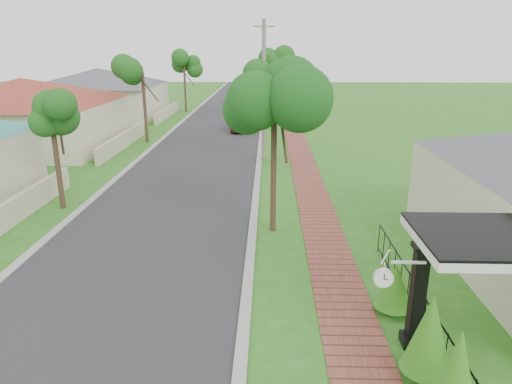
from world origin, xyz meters
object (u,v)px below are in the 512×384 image
(near_tree, at_px, (274,99))
(station_clock, at_px, (385,277))
(utility_pole, at_px, (264,91))
(parked_car_red, at_px, (242,121))
(porch_post, at_px, (417,302))
(parked_car_white, at_px, (245,120))

(near_tree, height_order, station_clock, near_tree)
(utility_pole, bearing_deg, parked_car_red, 100.82)
(near_tree, distance_m, station_clock, 8.07)
(porch_post, height_order, utility_pole, utility_pole)
(parked_car_white, height_order, utility_pole, utility_pole)
(parked_car_red, distance_m, near_tree, 21.74)
(parked_car_red, height_order, near_tree, near_tree)
(parked_car_red, xyz_separation_m, utility_pole, (1.90, -9.94, 3.31))
(porch_post, distance_m, parked_car_red, 28.54)
(parked_car_white, relative_size, utility_pole, 0.54)
(parked_car_white, relative_size, station_clock, 4.05)
(parked_car_red, relative_size, station_clock, 4.19)
(parked_car_red, height_order, station_clock, station_clock)
(parked_car_red, distance_m, parked_car_white, 0.72)
(station_clock, bearing_deg, parked_car_white, 98.72)
(parked_car_white, xyz_separation_m, station_clock, (4.46, -29.08, 1.24))
(utility_pole, bearing_deg, parked_car_white, 98.94)
(porch_post, height_order, parked_car_red, porch_post)
(porch_post, relative_size, station_clock, 2.37)
(utility_pole, bearing_deg, porch_post, -78.57)
(parked_car_white, bearing_deg, station_clock, -82.06)
(near_tree, bearing_deg, parked_car_red, 96.45)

